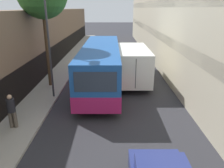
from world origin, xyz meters
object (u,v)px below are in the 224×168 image
Objects in this scene: bus at (101,64)px; box_truck at (131,61)px; street_lamp at (46,18)px; pedestrian at (12,110)px.

box_truck is (2.29, 1.38, -0.09)m from bus.
bus is 1.47× the size of box_truck.
street_lamp reaches higher than bus.
street_lamp reaches higher than box_truck.
bus is 1.64× the size of street_lamp.
street_lamp reaches higher than pedestrian.
bus is 2.68m from box_truck.
pedestrian is at bearing -128.20° from box_truck.
box_truck is at bearing 31.06° from bus.
box_truck is 4.69× the size of pedestrian.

